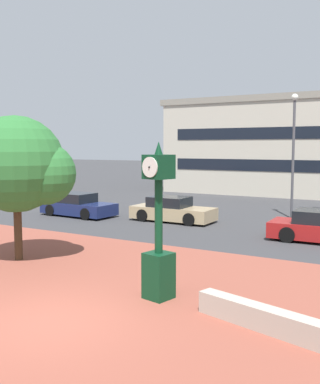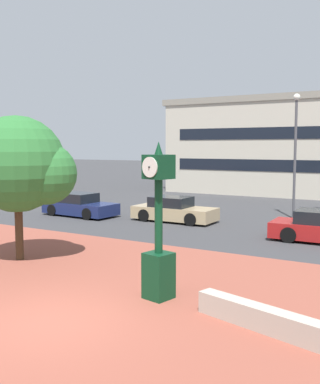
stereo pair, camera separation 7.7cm
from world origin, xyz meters
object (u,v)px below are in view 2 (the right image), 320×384
object	(u,v)px
car_street_near	(80,206)
street_lamp_post	(295,143)
street_clock	(159,236)
plaza_tree	(23,166)
car_street_far	(174,210)

from	to	relation	value
car_street_near	street_lamp_post	xyz separation A→B (m)	(10.60, 5.13, 3.50)
street_clock	car_street_near	world-z (taller)	street_clock
plaza_tree	car_street_near	xyz separation A→B (m)	(-4.93, 8.57, -2.63)
plaza_tree	street_lamp_post	size ratio (longest dim) A/B	0.74
street_clock	car_street_far	xyz separation A→B (m)	(-5.43, 10.70, -1.05)
plaza_tree	street_lamp_post	bearing A→B (deg)	67.52
street_clock	plaza_tree	size ratio (longest dim) A/B	0.81
car_street_far	car_street_near	bearing A→B (deg)	-79.47
plaza_tree	street_lamp_post	world-z (taller)	street_lamp_post
street_lamp_post	street_clock	bearing A→B (deg)	-88.85
street_clock	car_street_near	size ratio (longest dim) A/B	0.91
street_lamp_post	car_street_far	bearing A→B (deg)	-141.32
street_lamp_post	plaza_tree	bearing A→B (deg)	-112.48
street_clock	street_lamp_post	xyz separation A→B (m)	(-0.30, 14.81, 2.45)
street_clock	car_street_near	distance (m)	14.61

